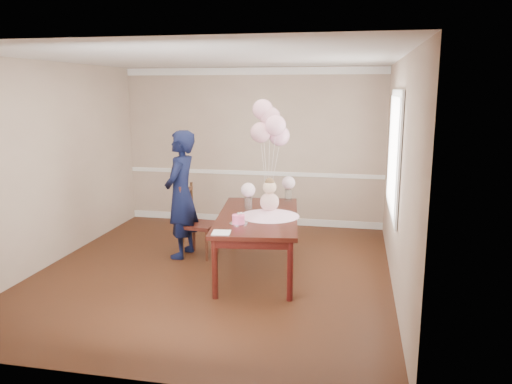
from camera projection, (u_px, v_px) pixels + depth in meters
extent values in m
cube|color=black|center=(214.00, 272.00, 6.49)|extent=(4.50, 5.00, 0.00)
cube|color=silver|center=(210.00, 58.00, 5.95)|extent=(4.50, 5.00, 0.02)
cube|color=tan|center=(253.00, 147.00, 8.62)|extent=(4.50, 0.02, 2.70)
cube|color=tan|center=(120.00, 220.00, 3.82)|extent=(4.50, 0.02, 2.70)
cube|color=tan|center=(50.00, 164.00, 6.65)|extent=(0.02, 5.00, 2.70)
cube|color=tan|center=(398.00, 176.00, 5.78)|extent=(0.02, 5.00, 2.70)
cube|color=white|center=(253.00, 173.00, 8.70)|extent=(4.50, 0.02, 0.07)
cube|color=white|center=(252.00, 71.00, 8.35)|extent=(4.50, 0.02, 0.12)
cube|color=white|center=(253.00, 219.00, 8.87)|extent=(4.50, 0.02, 0.12)
cube|color=white|center=(394.00, 153.00, 6.23)|extent=(0.02, 1.66, 1.56)
cube|color=silver|center=(393.00, 153.00, 6.23)|extent=(0.01, 1.50, 1.40)
cube|color=black|center=(258.00, 217.00, 6.40)|extent=(1.25, 2.12, 0.05)
cube|color=black|center=(258.00, 222.00, 6.42)|extent=(1.14, 2.01, 0.10)
cylinder|color=black|center=(215.00, 269.00, 5.60)|extent=(0.08, 0.08, 0.70)
cylinder|color=black|center=(290.00, 271.00, 5.54)|extent=(0.08, 0.08, 0.70)
cylinder|color=black|center=(234.00, 225.00, 7.41)|extent=(0.08, 0.08, 0.70)
cylinder|color=black|center=(291.00, 226.00, 7.35)|extent=(0.08, 0.08, 0.70)
cone|color=#FFBBDE|center=(269.00, 212.00, 6.33)|extent=(0.85, 0.85, 0.10)
sphere|color=pink|center=(269.00, 202.00, 6.30)|extent=(0.24, 0.24, 0.24)
sphere|color=beige|center=(270.00, 187.00, 6.26)|extent=(0.17, 0.17, 0.17)
sphere|color=brown|center=(270.00, 182.00, 6.25)|extent=(0.12, 0.12, 0.12)
cylinder|color=silver|center=(239.00, 223.00, 5.97)|extent=(0.25, 0.25, 0.01)
cylinder|color=#FF508E|center=(238.00, 219.00, 5.96)|extent=(0.17, 0.17, 0.10)
sphere|color=silver|center=(238.00, 214.00, 5.94)|extent=(0.03, 0.03, 0.03)
sphere|color=white|center=(241.00, 213.00, 5.96)|extent=(0.03, 0.03, 0.03)
cylinder|color=white|center=(248.00, 203.00, 6.69)|extent=(0.11, 0.11, 0.16)
sphere|color=white|center=(248.00, 190.00, 6.65)|extent=(0.19, 0.19, 0.19)
cylinder|color=white|center=(288.00, 195.00, 7.19)|extent=(0.11, 0.11, 0.16)
sphere|color=beige|center=(288.00, 183.00, 7.15)|extent=(0.19, 0.19, 0.19)
cube|color=white|center=(221.00, 232.00, 5.59)|extent=(0.22, 0.22, 0.01)
cylinder|color=silver|center=(268.00, 204.00, 6.93)|extent=(0.04, 0.04, 0.02)
sphere|color=#E9A5B4|center=(261.00, 133.00, 6.73)|extent=(0.28, 0.28, 0.28)
sphere|color=#FFB4D2|center=(276.00, 125.00, 6.65)|extent=(0.28, 0.28, 0.28)
sphere|color=#DB9BB0|center=(270.00, 117.00, 6.78)|extent=(0.28, 0.28, 0.28)
sphere|color=#F0AAC3|center=(263.00, 110.00, 6.79)|extent=(0.28, 0.28, 0.28)
sphere|color=#FFB4D6|center=(279.00, 136.00, 6.80)|extent=(0.28, 0.28, 0.28)
cylinder|color=white|center=(264.00, 174.00, 6.85)|extent=(0.09, 0.02, 0.84)
cylinder|color=white|center=(272.00, 171.00, 6.80)|extent=(0.11, 0.04, 0.94)
cylinder|color=white|center=(269.00, 167.00, 6.87)|extent=(0.01, 0.10, 1.04)
cylinder|color=white|center=(265.00, 163.00, 6.87)|extent=(0.10, 0.09, 1.14)
cylinder|color=white|center=(274.00, 176.00, 6.88)|extent=(0.13, 0.09, 0.78)
cube|color=#34120E|center=(200.00, 225.00, 7.04)|extent=(0.49, 0.49, 0.05)
cylinder|color=#3B2210|center=(183.00, 243.00, 6.98)|extent=(0.04, 0.04, 0.43)
cylinder|color=#36170E|center=(207.00, 246.00, 6.87)|extent=(0.04, 0.04, 0.43)
cylinder|color=#37160F|center=(194.00, 236.00, 7.32)|extent=(0.04, 0.04, 0.43)
cylinder|color=#3A1410|center=(217.00, 239.00, 7.21)|extent=(0.04, 0.04, 0.43)
cylinder|color=#38160F|center=(180.00, 207.00, 6.88)|extent=(0.04, 0.04, 0.56)
cylinder|color=#3D2210|center=(192.00, 201.00, 7.21)|extent=(0.04, 0.04, 0.56)
cube|color=#32160D|center=(186.00, 212.00, 7.07)|extent=(0.08, 0.40, 0.05)
cube|color=#39170F|center=(186.00, 201.00, 7.04)|extent=(0.08, 0.40, 0.05)
cube|color=#381D0F|center=(186.00, 190.00, 7.01)|extent=(0.08, 0.40, 0.05)
imported|color=black|center=(181.00, 194.00, 6.96)|extent=(0.46, 0.67, 1.79)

